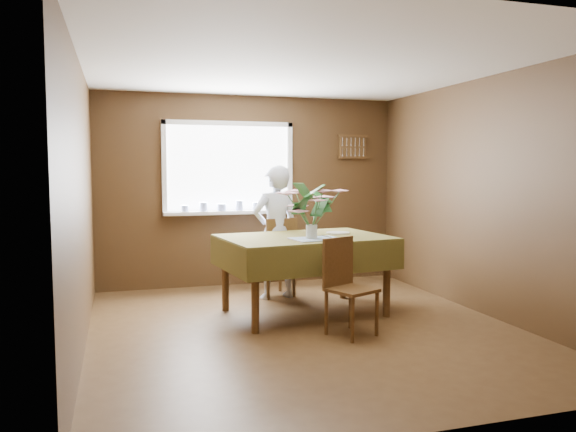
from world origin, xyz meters
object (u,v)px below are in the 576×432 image
object	(u,v)px
chair_far	(278,254)
dining_table	(305,246)
seated_woman	(276,232)
flower_bouquet	(312,207)
chair_near	(346,281)

from	to	relation	value
chair_far	dining_table	bearing A→B (deg)	81.47
seated_woman	flower_bouquet	distance (m)	1.08
dining_table	chair_near	bearing A→B (deg)	-87.39
chair_near	chair_far	bearing A→B (deg)	72.95
dining_table	flower_bouquet	size ratio (longest dim) A/B	3.16
chair_near	seated_woman	distance (m)	1.62
chair_far	chair_near	world-z (taller)	chair_far
chair_far	flower_bouquet	bearing A→B (deg)	80.55
seated_woman	chair_far	bearing A→B (deg)	-131.68
chair_far	seated_woman	distance (m)	0.28
dining_table	chair_far	bearing A→B (deg)	86.88
chair_near	flower_bouquet	xyz separation A→B (m)	(-0.14, 0.57, 0.66)
flower_bouquet	seated_woman	bearing A→B (deg)	95.46
dining_table	flower_bouquet	distance (m)	0.48
chair_near	flower_bouquet	bearing A→B (deg)	79.76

